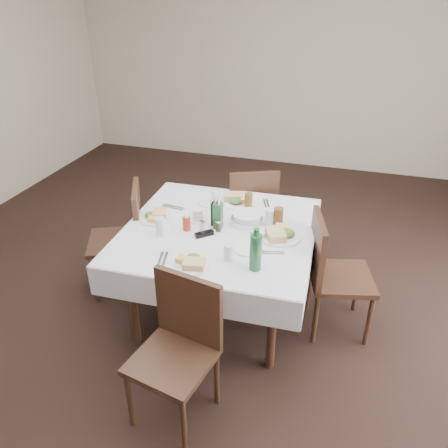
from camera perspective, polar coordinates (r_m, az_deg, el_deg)
name	(u,v)px	position (r m, az deg, el deg)	size (l,w,h in m)	color
ground_plane	(205,310)	(3.66, -2.54, -11.13)	(7.00, 7.00, 0.00)	black
room_shell	(199,100)	(2.87, -3.31, 15.89)	(6.04, 7.04, 2.80)	beige
dining_table	(219,237)	(3.28, -0.63, -1.74)	(1.44, 1.44, 0.76)	#302013
chair_north	(251,208)	(4.06, 3.61, 2.16)	(0.58, 0.58, 0.93)	#302013
chair_south	(180,341)	(2.66, -5.76, -14.93)	(0.51, 0.51, 0.92)	#302013
chair_east	(330,269)	(3.28, 13.68, -5.68)	(0.54, 0.54, 0.94)	#302013
chair_west	(126,232)	(3.72, -12.65, -1.09)	(0.59, 0.59, 0.94)	#302013
meal_north	(236,200)	(3.61, 1.61, 3.18)	(0.29, 0.29, 0.06)	white
meal_south	(191,263)	(2.82, -4.30, -5.06)	(0.26, 0.26, 0.06)	white
meal_east	(280,234)	(3.14, 7.29, -1.33)	(0.31, 0.31, 0.07)	white
meal_west	(156,216)	(3.40, -8.91, 1.01)	(0.25, 0.25, 0.05)	white
side_plate_a	(210,203)	(3.60, -1.89, 2.79)	(0.18, 0.18, 0.01)	white
side_plate_b	(247,250)	(2.98, 2.98, -3.39)	(0.17, 0.17, 0.01)	white
water_n	(215,198)	(3.56, -1.15, 3.47)	(0.07, 0.07, 0.12)	silver
water_s	(228,252)	(2.85, 0.56, -3.73)	(0.06, 0.06, 0.11)	silver
water_e	(269,217)	(3.27, 5.95, 0.87)	(0.07, 0.07, 0.13)	silver
water_w	(160,226)	(3.16, -8.31, -0.29)	(0.07, 0.07, 0.13)	silver
iced_tea_a	(248,201)	(3.50, 3.22, 3.00)	(0.06, 0.06, 0.13)	brown
iced_tea_b	(278,217)	(3.27, 7.12, 0.94)	(0.07, 0.07, 0.14)	brown
bread_basket	(247,218)	(3.30, 3.02, 0.73)	(0.24, 0.24, 0.08)	silver
oil_cruet_dark	(215,213)	(3.24, -1.13, 1.46)	(0.06, 0.06, 0.24)	black
oil_cruet_green	(218,215)	(3.19, -0.79, 1.23)	(0.06, 0.06, 0.26)	#235E34
ketchup_bottle	(187,223)	(3.20, -4.92, 0.19)	(0.06, 0.06, 0.13)	#AD2E16
salt_shaker	(202,226)	(3.19, -2.88, -0.26)	(0.04, 0.04, 0.08)	white
pepper_shaker	(218,226)	(3.18, -0.76, -0.23)	(0.04, 0.04, 0.09)	#3C2E19
coffee_mug	(198,215)	(3.33, -3.37, 1.13)	(0.13, 0.13, 0.10)	white
sunglasses	(204,234)	(3.14, -2.60, -1.30)	(0.13, 0.13, 0.03)	black
green_bottle	(256,252)	(2.73, 4.16, -3.63)	(0.08, 0.08, 0.29)	#235E34
sugar_caddy	(258,235)	(3.11, 4.46, -1.43)	(0.11, 0.09, 0.05)	white
cutlery_n	(266,203)	(3.61, 5.54, 2.71)	(0.09, 0.16, 0.01)	silver
cutlery_s	(162,260)	(2.90, -8.05, -4.72)	(0.10, 0.21, 0.01)	silver
cutlery_e	(273,253)	(2.97, 6.36, -3.74)	(0.16, 0.08, 0.01)	silver
cutlery_w	(173,207)	(3.55, -6.64, 2.17)	(0.20, 0.07, 0.01)	silver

